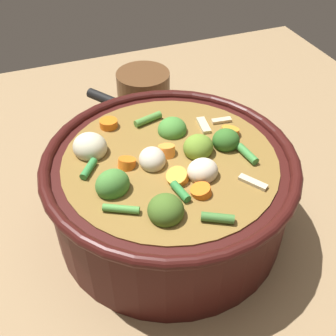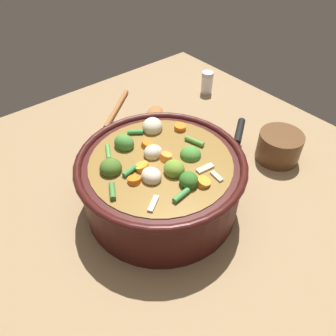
{
  "view_description": "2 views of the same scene",
  "coord_description": "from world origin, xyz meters",
  "px_view_note": "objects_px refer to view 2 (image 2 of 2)",
  "views": [
    {
      "loc": [
        0.38,
        -0.14,
        0.46
      ],
      "look_at": [
        -0.01,
        0.0,
        0.1
      ],
      "focal_mm": 44.34,
      "sensor_mm": 36.0,
      "label": 1
    },
    {
      "loc": [
        0.29,
        0.37,
        0.54
      ],
      "look_at": [
        -0.01,
        0.01,
        0.11
      ],
      "focal_mm": 35.3,
      "sensor_mm": 36.0,
      "label": 2
    }
  ],
  "objects_px": {
    "wooden_spoon": "(137,110)",
    "small_saucepan": "(278,146)",
    "cooking_pot": "(161,181)",
    "salt_shaker": "(207,82)"
  },
  "relations": [
    {
      "from": "cooking_pot",
      "to": "salt_shaker",
      "type": "height_order",
      "value": "cooking_pot"
    },
    {
      "from": "wooden_spoon",
      "to": "salt_shaker",
      "type": "relative_size",
      "value": 2.85
    },
    {
      "from": "salt_shaker",
      "to": "wooden_spoon",
      "type": "bearing_deg",
      "value": -10.81
    },
    {
      "from": "wooden_spoon",
      "to": "small_saucepan",
      "type": "height_order",
      "value": "small_saucepan"
    },
    {
      "from": "wooden_spoon",
      "to": "small_saucepan",
      "type": "bearing_deg",
      "value": 110.92
    },
    {
      "from": "wooden_spoon",
      "to": "small_saucepan",
      "type": "xyz_separation_m",
      "value": [
        -0.15,
        0.38,
        0.03
      ]
    },
    {
      "from": "cooking_pot",
      "to": "salt_shaker",
      "type": "relative_size",
      "value": 4.83
    },
    {
      "from": "cooking_pot",
      "to": "salt_shaker",
      "type": "bearing_deg",
      "value": -145.86
    },
    {
      "from": "cooking_pot",
      "to": "wooden_spoon",
      "type": "relative_size",
      "value": 1.69
    },
    {
      "from": "salt_shaker",
      "to": "small_saucepan",
      "type": "distance_m",
      "value": 0.35
    }
  ]
}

